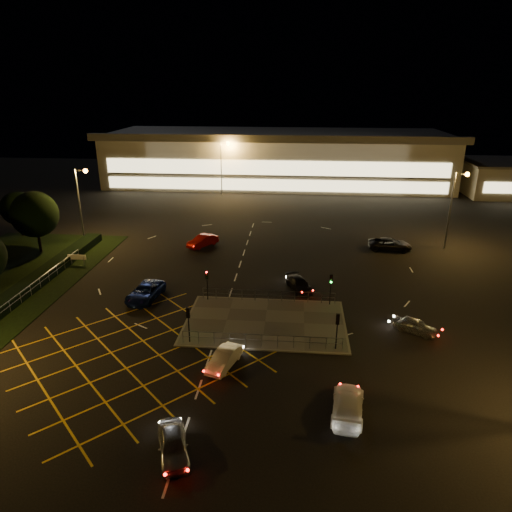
# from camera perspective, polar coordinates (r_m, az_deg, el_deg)

# --- Properties ---
(ground) EXTENTS (180.00, 180.00, 0.00)m
(ground) POSITION_cam_1_polar(r_m,az_deg,el_deg) (43.48, -1.31, -6.94)
(ground) COLOR black
(ground) RESTS_ON ground
(pedestrian_island) EXTENTS (14.00, 9.00, 0.12)m
(pedestrian_island) POSITION_cam_1_polar(r_m,az_deg,el_deg) (41.54, 1.15, -8.26)
(pedestrian_island) COLOR #4C4944
(pedestrian_island) RESTS_ON ground
(grass_verge) EXTENTS (18.00, 30.00, 0.08)m
(grass_verge) POSITION_cam_1_polar(r_m,az_deg,el_deg) (58.45, -29.02, -2.18)
(grass_verge) COLOR black
(grass_verge) RESTS_ON ground
(hedge) EXTENTS (2.00, 26.00, 1.00)m
(hedge) POSITION_cam_1_polar(r_m,az_deg,el_deg) (55.67, -24.82, -2.01)
(hedge) COLOR black
(hedge) RESTS_ON ground
(supermarket) EXTENTS (72.00, 26.50, 10.50)m
(supermarket) POSITION_cam_1_polar(r_m,az_deg,el_deg) (101.42, 2.64, 12.24)
(supermarket) COLOR beige
(supermarket) RESTS_ON ground
(retail_unit_a) EXTENTS (18.80, 14.80, 6.35)m
(retail_unit_a) POSITION_cam_1_polar(r_m,az_deg,el_deg) (102.59, 29.31, 8.56)
(retail_unit_a) COLOR beige
(retail_unit_a) RESTS_ON ground
(streetlight_nw) EXTENTS (1.78, 0.56, 10.03)m
(streetlight_nw) POSITION_cam_1_polar(r_m,az_deg,el_deg) (64.31, -20.97, 7.11)
(streetlight_nw) COLOR slate
(streetlight_nw) RESTS_ON ground
(streetlight_ne) EXTENTS (1.78, 0.56, 10.03)m
(streetlight_ne) POSITION_cam_1_polar(r_m,az_deg,el_deg) (63.09, 23.65, 6.50)
(streetlight_ne) COLOR slate
(streetlight_ne) RESTS_ON ground
(streetlight_far_left) EXTENTS (1.78, 0.56, 10.03)m
(streetlight_far_left) POSITION_cam_1_polar(r_m,az_deg,el_deg) (88.45, -4.11, 11.79)
(streetlight_far_left) COLOR slate
(streetlight_far_left) RESTS_ON ground
(streetlight_far_right) EXTENTS (1.78, 0.56, 10.03)m
(streetlight_far_right) POSITION_cam_1_polar(r_m,az_deg,el_deg) (93.02, 21.72, 10.85)
(streetlight_far_right) COLOR slate
(streetlight_far_right) RESTS_ON ground
(signal_sw) EXTENTS (0.28, 0.30, 3.15)m
(signal_sw) POSITION_cam_1_polar(r_m,az_deg,el_deg) (37.81, -8.45, -7.64)
(signal_sw) COLOR black
(signal_sw) RESTS_ON pedestrian_island
(signal_se) EXTENTS (0.28, 0.30, 3.15)m
(signal_se) POSITION_cam_1_polar(r_m,az_deg,el_deg) (37.03, 10.13, -8.39)
(signal_se) COLOR black
(signal_se) RESTS_ON pedestrian_island
(signal_nw) EXTENTS (0.28, 0.30, 3.15)m
(signal_nw) POSITION_cam_1_polar(r_m,az_deg,el_deg) (44.82, -6.14, -2.83)
(signal_nw) COLOR black
(signal_nw) RESTS_ON pedestrian_island
(signal_ne) EXTENTS (0.28, 0.30, 3.15)m
(signal_ne) POSITION_cam_1_polar(r_m,az_deg,el_deg) (44.16, 9.35, -3.37)
(signal_ne) COLOR black
(signal_ne) RESTS_ON pedestrian_island
(tree_c) EXTENTS (5.76, 5.76, 7.84)m
(tree_c) POSITION_cam_1_polar(r_m,az_deg,el_deg) (63.37, -25.93, 4.69)
(tree_c) COLOR black
(tree_c) RESTS_ON ground
(tree_d) EXTENTS (4.68, 4.68, 6.37)m
(tree_d) POSITION_cam_1_polar(r_m,az_deg,el_deg) (71.65, -27.60, 5.30)
(tree_d) COLOR black
(tree_d) RESTS_ON ground
(car_near_silver) EXTENTS (2.93, 4.40, 1.39)m
(car_near_silver) POSITION_cam_1_polar(r_m,az_deg,el_deg) (28.85, -10.34, -22.15)
(car_near_silver) COLOR silver
(car_near_silver) RESTS_ON ground
(car_queue_white) EXTENTS (2.53, 4.18, 1.30)m
(car_queue_white) POSITION_cam_1_polar(r_m,az_deg,el_deg) (35.54, -4.00, -12.67)
(car_queue_white) COLOR silver
(car_queue_white) RESTS_ON ground
(car_left_blue) EXTENTS (3.15, 5.65, 1.49)m
(car_left_blue) POSITION_cam_1_polar(r_m,az_deg,el_deg) (46.90, -13.67, -4.40)
(car_left_blue) COLOR navy
(car_left_blue) RESTS_ON ground
(car_far_dkgrey) EXTENTS (3.25, 4.53, 1.22)m
(car_far_dkgrey) POSITION_cam_1_polar(r_m,az_deg,el_deg) (47.91, 5.41, -3.50)
(car_far_dkgrey) COLOR black
(car_far_dkgrey) RESTS_ON ground
(car_right_silver) EXTENTS (3.95, 3.19, 1.26)m
(car_right_silver) POSITION_cam_1_polar(r_m,az_deg,el_deg) (42.07, 19.27, -8.25)
(car_right_silver) COLOR #B3B7BB
(car_right_silver) RESTS_ON ground
(car_circ_red) EXTENTS (3.92, 4.62, 1.50)m
(car_circ_red) POSITION_cam_1_polar(r_m,az_deg,el_deg) (60.70, -6.69, 1.89)
(car_circ_red) COLOR #9B0C0B
(car_circ_red) RESTS_ON ground
(car_east_grey) EXTENTS (5.62, 2.79, 1.53)m
(car_east_grey) POSITION_cam_1_polar(r_m,az_deg,el_deg) (61.46, 16.42, 1.41)
(car_east_grey) COLOR black
(car_east_grey) RESTS_ON ground
(car_approach_white) EXTENTS (2.65, 5.13, 1.42)m
(car_approach_white) POSITION_cam_1_polar(r_m,az_deg,el_deg) (31.61, 11.40, -17.77)
(car_approach_white) COLOR white
(car_approach_white) RESTS_ON ground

